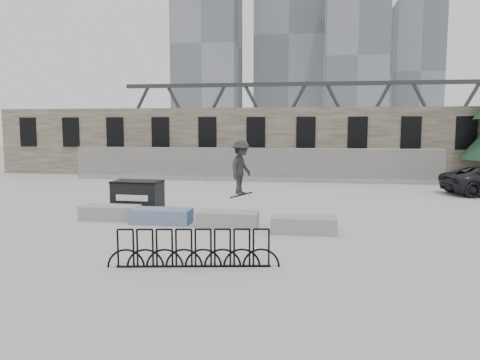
% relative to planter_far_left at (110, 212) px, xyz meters
% --- Properties ---
extents(ground, '(120.00, 120.00, 0.00)m').
position_rel_planter_far_left_xyz_m(ground, '(3.40, -0.24, -0.27)').
color(ground, '#A7A6A2').
rests_on(ground, ground).
extents(stone_wall, '(36.00, 2.58, 4.50)m').
position_rel_planter_far_left_xyz_m(stone_wall, '(3.40, 16.00, 1.98)').
color(stone_wall, brown).
rests_on(stone_wall, ground).
extents(chainlink_fence, '(22.06, 0.06, 2.02)m').
position_rel_planter_far_left_xyz_m(chainlink_fence, '(3.40, 12.26, 0.76)').
color(chainlink_fence, gray).
rests_on(chainlink_fence, ground).
extents(planter_far_left, '(2.00, 0.90, 0.50)m').
position_rel_planter_far_left_xyz_m(planter_far_left, '(0.00, 0.00, 0.00)').
color(planter_far_left, '#959593').
rests_on(planter_far_left, ground).
extents(planter_center_left, '(2.00, 0.90, 0.50)m').
position_rel_planter_far_left_xyz_m(planter_center_left, '(2.01, -0.36, 0.00)').
color(planter_center_left, '#305292').
rests_on(planter_center_left, ground).
extents(planter_center_right, '(2.00, 0.90, 0.50)m').
position_rel_planter_far_left_xyz_m(planter_center_right, '(4.31, -0.52, 0.00)').
color(planter_center_right, '#959593').
rests_on(planter_center_right, ground).
extents(planter_offset, '(2.00, 0.90, 0.50)m').
position_rel_planter_far_left_xyz_m(planter_offset, '(6.81, -1.04, 0.00)').
color(planter_offset, '#959593').
rests_on(planter_offset, ground).
extents(dumpster, '(1.87, 1.18, 1.21)m').
position_rel_planter_far_left_xyz_m(dumpster, '(0.42, 1.56, 0.34)').
color(dumpster, black).
rests_on(dumpster, ground).
extents(bike_rack, '(3.99, 0.72, 0.90)m').
position_rel_planter_far_left_xyz_m(bike_rack, '(4.33, -5.05, 0.17)').
color(bike_rack, black).
rests_on(bike_rack, ground).
extents(skyline_towers, '(58.00, 28.00, 48.00)m').
position_rel_planter_far_left_xyz_m(skyline_towers, '(2.40, 93.57, 20.52)').
color(skyline_towers, slate).
rests_on(skyline_towers, ground).
extents(truss_bridge, '(70.00, 3.00, 9.80)m').
position_rel_planter_far_left_xyz_m(truss_bridge, '(13.40, 54.76, 3.86)').
color(truss_bridge, '#2D3033').
rests_on(truss_bridge, ground).
extents(skateboarder, '(1.02, 1.36, 2.02)m').
position_rel_planter_far_left_xyz_m(skateboarder, '(4.59, 0.63, 1.58)').
color(skateboarder, '#262729').
rests_on(skateboarder, ground).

